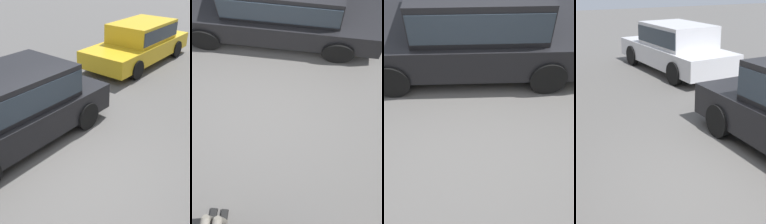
# 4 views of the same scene
# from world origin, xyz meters

# --- Properties ---
(ground_plane) EXTENTS (60.00, 60.00, 0.00)m
(ground_plane) POSITION_xyz_m (0.00, 0.00, 0.00)
(ground_plane) COLOR #565451
(parked_car_far) EXTENTS (4.50, 1.89, 1.47)m
(parked_car_far) POSITION_xyz_m (5.87, -2.59, 0.80)
(parked_car_far) COLOR silver
(parked_car_far) RESTS_ON ground_plane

